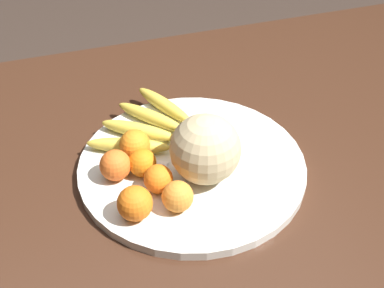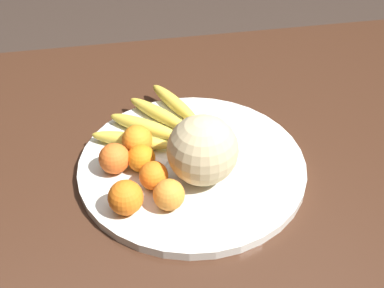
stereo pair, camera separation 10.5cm
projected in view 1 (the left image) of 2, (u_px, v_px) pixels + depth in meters
name	position (u px, v px, depth m)	size (l,w,h in m)	color
kitchen_table	(227.00, 199.00, 1.15)	(1.61, 1.16, 0.77)	#3D2316
fruit_bowl	(192.00, 166.00, 1.09)	(0.46, 0.46, 0.02)	silver
melon	(205.00, 149.00, 1.01)	(0.14, 0.14, 0.14)	#C6B284
banana_bunch	(146.00, 125.00, 1.15)	(0.25, 0.25, 0.03)	#473819
orange_front_left	(135.00, 145.00, 1.08)	(0.06, 0.06, 0.06)	orange
orange_front_right	(142.00, 163.00, 1.04)	(0.06, 0.06, 0.06)	orange
orange_mid_center	(115.00, 165.00, 1.03)	(0.06, 0.06, 0.06)	orange
orange_back_left	(135.00, 203.00, 0.95)	(0.07, 0.07, 0.07)	orange
orange_back_right	(158.00, 179.00, 1.01)	(0.06, 0.06, 0.06)	orange
orange_top_small	(178.00, 196.00, 0.97)	(0.06, 0.06, 0.06)	orange
orange_side_extra	(190.00, 134.00, 1.11)	(0.06, 0.06, 0.06)	orange
produce_tag	(149.00, 164.00, 1.08)	(0.08, 0.06, 0.00)	white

